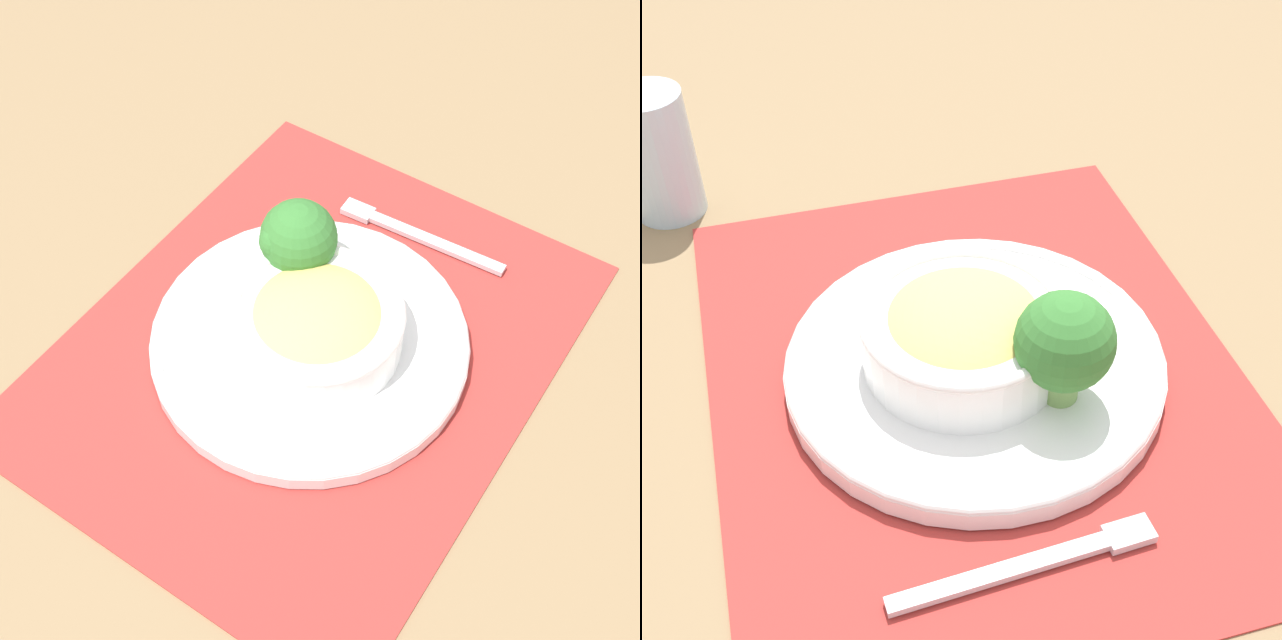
{
  "view_description": "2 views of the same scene",
  "coord_description": "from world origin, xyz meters",
  "views": [
    {
      "loc": [
        -0.37,
        -0.32,
        0.68
      ],
      "look_at": [
        0.01,
        -0.0,
        0.03
      ],
      "focal_mm": 50.0,
      "sensor_mm": 36.0,
      "label": 1
    },
    {
      "loc": [
        0.48,
        -0.09,
        0.51
      ],
      "look_at": [
        -0.01,
        -0.01,
        0.05
      ],
      "focal_mm": 50.0,
      "sensor_mm": 36.0,
      "label": 2
    }
  ],
  "objects": [
    {
      "name": "carrot_slice_near",
      "position": [
        -0.03,
        0.03,
        0.02
      ],
      "size": [
        0.04,
        0.04,
        0.01
      ],
      "color": "orange",
      "rests_on": "plate"
    },
    {
      "name": "bowl",
      "position": [
        0.0,
        -0.01,
        0.05
      ],
      "size": [
        0.16,
        0.16,
        0.06
      ],
      "color": "white",
      "rests_on": "plate"
    },
    {
      "name": "carrot_slice_far",
      "position": [
        -0.04,
        0.01,
        0.02
      ],
      "size": [
        0.04,
        0.04,
        0.01
      ],
      "color": "orange",
      "rests_on": "plate"
    },
    {
      "name": "carrot_slice_middle",
      "position": [
        -0.04,
        0.02,
        0.02
      ],
      "size": [
        0.04,
        0.04,
        0.01
      ],
      "color": "orange",
      "rests_on": "plate"
    },
    {
      "name": "plate",
      "position": [
        0.0,
        0.0,
        0.02
      ],
      "size": [
        0.29,
        0.29,
        0.02
      ],
      "color": "white",
      "rests_on": "placemat"
    },
    {
      "name": "carrot_slice_extra",
      "position": [
        -0.04,
        0.0,
        0.02
      ],
      "size": [
        0.04,
        0.04,
        0.01
      ],
      "color": "orange",
      "rests_on": "plate"
    },
    {
      "name": "water_glass",
      "position": [
        -0.27,
        -0.25,
        0.06
      ],
      "size": [
        0.07,
        0.07,
        0.12
      ],
      "color": "silver",
      "rests_on": "ground_plane"
    },
    {
      "name": "ground_plane",
      "position": [
        0.0,
        0.0,
        0.0
      ],
      "size": [
        4.0,
        4.0,
        0.0
      ],
      "primitive_type": "plane",
      "color": "#8C704C"
    },
    {
      "name": "fork",
      "position": [
        0.18,
        0.02,
        0.01
      ],
      "size": [
        0.05,
        0.18,
        0.01
      ],
      "rotation": [
        0.0,
        0.0,
        0.17
      ],
      "color": "silver",
      "rests_on": "placemat"
    },
    {
      "name": "broccoli_floret",
      "position": [
        0.05,
        0.06,
        0.07
      ],
      "size": [
        0.07,
        0.07,
        0.09
      ],
      "color": "#759E51",
      "rests_on": "plate"
    },
    {
      "name": "placemat",
      "position": [
        0.0,
        0.0,
        0.0
      ],
      "size": [
        0.55,
        0.46,
        0.0
      ],
      "color": "#B2332D",
      "rests_on": "ground_plane"
    }
  ]
}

